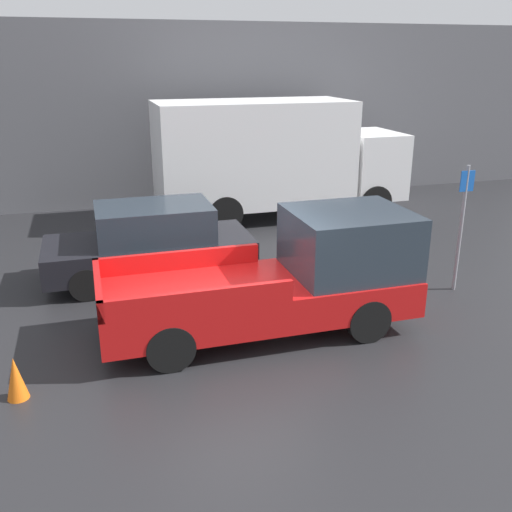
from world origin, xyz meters
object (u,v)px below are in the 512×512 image
object	(u,v)px
car	(151,242)
parking_sign	(462,222)
pickup_truck	(289,277)
delivery_truck	(272,156)
traffic_cone	(16,378)

from	to	relation	value
car	parking_sign	size ratio (longest dim) A/B	1.68
pickup_truck	delivery_truck	distance (m)	7.41
pickup_truck	parking_sign	bearing A→B (deg)	9.40
parking_sign	delivery_truck	bearing A→B (deg)	105.36
delivery_truck	traffic_cone	xyz separation A→B (m)	(-6.36, -8.08, -1.47)
pickup_truck	car	distance (m)	3.62
delivery_truck	traffic_cone	bearing A→B (deg)	-128.19
car	parking_sign	distance (m)	6.28
pickup_truck	traffic_cone	bearing A→B (deg)	-166.86
car	traffic_cone	size ratio (longest dim) A/B	6.82
traffic_cone	car	bearing A→B (deg)	59.77
parking_sign	traffic_cone	world-z (taller)	parking_sign
car	parking_sign	xyz separation A→B (m)	(5.77, -2.41, 0.63)
delivery_truck	traffic_cone	size ratio (longest dim) A/B	11.47
pickup_truck	traffic_cone	distance (m)	4.49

